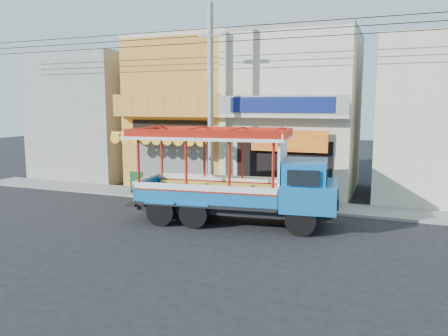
{
  "coord_description": "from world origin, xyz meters",
  "views": [
    {
      "loc": [
        6.89,
        -15.07,
        4.53
      ],
      "look_at": [
        -0.03,
        2.5,
        1.81
      ],
      "focal_mm": 35.0,
      "sensor_mm": 36.0,
      "label": 1
    }
  ],
  "objects_px": {
    "utility_pole": "(214,94)",
    "potted_plant_a": "(284,191)",
    "green_sign": "(137,184)",
    "potted_plant_c": "(297,189)",
    "songthaew_truck": "(248,179)",
    "potted_plant_b": "(323,196)"
  },
  "relations": [
    {
      "from": "utility_pole",
      "to": "potted_plant_c",
      "type": "bearing_deg",
      "value": 20.21
    },
    {
      "from": "green_sign",
      "to": "potted_plant_a",
      "type": "xyz_separation_m",
      "value": [
        7.55,
        0.53,
        0.09
      ]
    },
    {
      "from": "green_sign",
      "to": "potted_plant_c",
      "type": "relative_size",
      "value": 0.96
    },
    {
      "from": "green_sign",
      "to": "potted_plant_c",
      "type": "height_order",
      "value": "potted_plant_c"
    },
    {
      "from": "utility_pole",
      "to": "potted_plant_c",
      "type": "xyz_separation_m",
      "value": [
        3.62,
        1.33,
        -4.35
      ]
    },
    {
      "from": "songthaew_truck",
      "to": "potted_plant_a",
      "type": "height_order",
      "value": "songthaew_truck"
    },
    {
      "from": "potted_plant_b",
      "to": "utility_pole",
      "type": "bearing_deg",
      "value": 48.4
    },
    {
      "from": "songthaew_truck",
      "to": "green_sign",
      "type": "xyz_separation_m",
      "value": [
        -7.04,
        3.2,
        -1.2
      ]
    },
    {
      "from": "potted_plant_c",
      "to": "songthaew_truck",
      "type": "bearing_deg",
      "value": -3.41
    },
    {
      "from": "utility_pole",
      "to": "songthaew_truck",
      "type": "xyz_separation_m",
      "value": [
        2.61,
        -2.85,
        -3.27
      ]
    },
    {
      "from": "potted_plant_a",
      "to": "potted_plant_b",
      "type": "relative_size",
      "value": 1.01
    },
    {
      "from": "songthaew_truck",
      "to": "potted_plant_a",
      "type": "bearing_deg",
      "value": 82.27
    },
    {
      "from": "songthaew_truck",
      "to": "potted_plant_a",
      "type": "relative_size",
      "value": 7.58
    },
    {
      "from": "utility_pole",
      "to": "potted_plant_a",
      "type": "distance_m",
      "value": 5.45
    },
    {
      "from": "green_sign",
      "to": "potted_plant_c",
      "type": "xyz_separation_m",
      "value": [
        8.05,
        0.98,
        0.11
      ]
    },
    {
      "from": "potted_plant_a",
      "to": "potted_plant_b",
      "type": "height_order",
      "value": "potted_plant_a"
    },
    {
      "from": "songthaew_truck",
      "to": "green_sign",
      "type": "height_order",
      "value": "songthaew_truck"
    },
    {
      "from": "songthaew_truck",
      "to": "potted_plant_b",
      "type": "height_order",
      "value": "songthaew_truck"
    },
    {
      "from": "potted_plant_a",
      "to": "potted_plant_b",
      "type": "distance_m",
      "value": 1.92
    },
    {
      "from": "songthaew_truck",
      "to": "potted_plant_b",
      "type": "relative_size",
      "value": 7.64
    },
    {
      "from": "utility_pole",
      "to": "potted_plant_a",
      "type": "relative_size",
      "value": 26.2
    },
    {
      "from": "songthaew_truck",
      "to": "potted_plant_c",
      "type": "height_order",
      "value": "songthaew_truck"
    }
  ]
}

